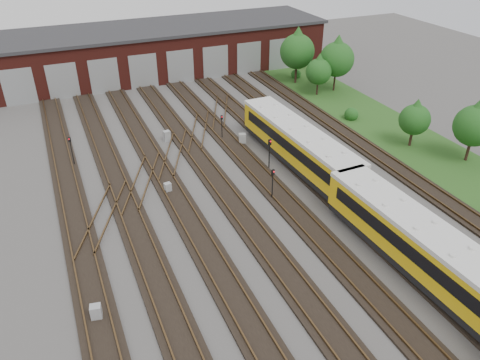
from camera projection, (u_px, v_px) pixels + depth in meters
name	position (u px, v px, depth m)	size (l,w,h in m)	color
ground	(277.00, 224.00, 35.59)	(120.00, 120.00, 0.00)	#44413F
track_network	(271.00, 219.00, 35.94)	(30.40, 70.00, 0.33)	black
maintenance_shed	(147.00, 50.00, 65.47)	(51.00, 12.50, 6.35)	#521A14
grass_verge	(392.00, 131.00, 49.94)	(8.00, 55.00, 0.05)	#27511B
metro_train	(421.00, 247.00, 29.97)	(3.49, 48.47, 3.39)	black
signal_mast_0	(71.00, 148.00, 42.53)	(0.25, 0.24, 2.89)	black
signal_mast_1	(273.00, 180.00, 37.64)	(0.29, 0.28, 2.78)	black
signal_mast_2	(222.00, 124.00, 47.60)	(0.22, 0.21, 2.56)	black
signal_mast_3	(270.00, 150.00, 41.89)	(0.30, 0.29, 3.01)	black
relay_cabinet_0	(96.00, 313.00, 27.20)	(0.63, 0.53, 1.05)	#989A9D
relay_cabinet_1	(167.00, 136.00, 47.69)	(0.66, 0.55, 1.09)	#989A9D
relay_cabinet_2	(168.00, 188.00, 39.21)	(0.54, 0.45, 0.90)	#989A9D
relay_cabinet_3	(242.00, 139.00, 47.03)	(0.68, 0.57, 1.13)	#989A9D
relay_cabinet_4	(268.00, 120.00, 51.42)	(0.56, 0.47, 0.93)	#989A9D
tree_0	(297.00, 47.00, 60.87)	(4.52, 4.52, 7.49)	#321E16
tree_1	(319.00, 69.00, 57.66)	(3.20, 3.20, 5.31)	#321E16
tree_2	(337.00, 55.00, 58.36)	(4.34, 4.34, 7.20)	#321E16
tree_3	(415.00, 116.00, 45.35)	(3.02, 3.02, 5.00)	#321E16
tree_4	(476.00, 121.00, 42.25)	(3.80, 3.80, 6.30)	#321E16
bush_1	(352.00, 113.00, 52.38)	(1.56, 1.56, 1.56)	#164814
bush_2	(296.00, 73.00, 64.84)	(1.36, 1.36, 1.36)	#164814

